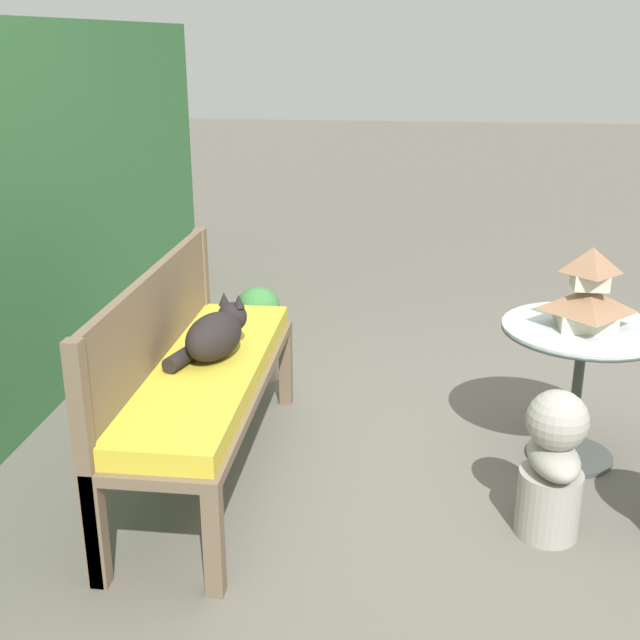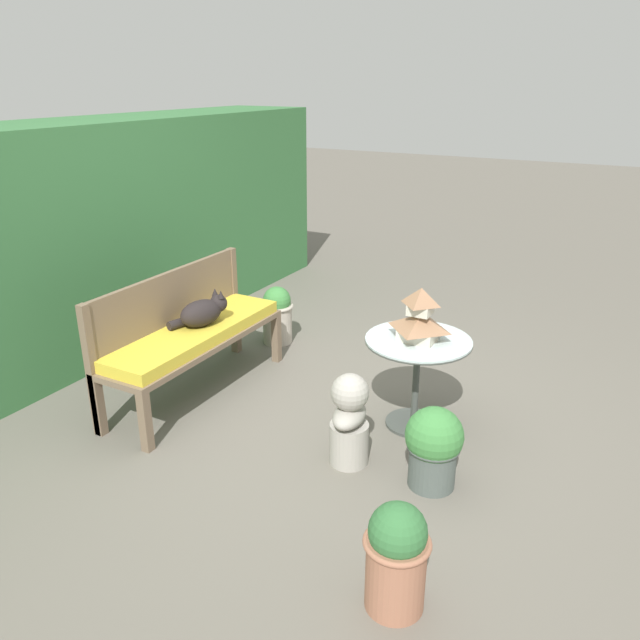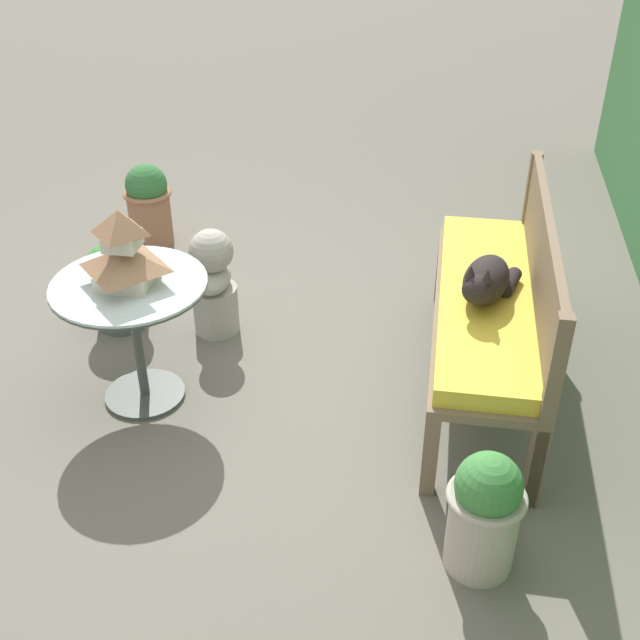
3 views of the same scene
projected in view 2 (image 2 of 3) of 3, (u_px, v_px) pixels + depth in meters
The scene contains 11 objects.
ground at pixel (317, 425), 4.12m from camera, with size 30.00×30.00×0.00m, color #666056.
foliage_hedge_back at pixel (51, 247), 4.84m from camera, with size 6.40×0.93×1.83m, color #38703D.
garden_bench at pixel (195, 338), 4.38m from camera, with size 1.54×0.46×0.51m.
bench_backrest at pixel (170, 306), 4.40m from camera, with size 1.54×0.06×0.89m.
cat at pixel (203, 312), 4.37m from camera, with size 0.40×0.30×0.23m.
patio_table at pixel (417, 358), 3.96m from camera, with size 0.67×0.67×0.61m.
pagoda_birdhouse at pixel (420, 318), 3.86m from camera, with size 0.30×0.30×0.34m.
garden_bust at pixel (349, 420), 3.63m from camera, with size 0.33×0.23×0.58m.
potted_plant_table_far at pixel (277, 314), 5.32m from camera, with size 0.28×0.28×0.50m.
potted_plant_table_near at pixel (434, 446), 3.43m from camera, with size 0.32×0.32×0.48m.
potted_plant_hedge_corner at pixel (396, 556), 2.63m from camera, with size 0.29×0.29×0.52m.
Camera 2 is at (-3.14, -1.74, 2.15)m, focal length 35.00 mm.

